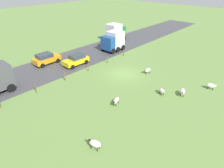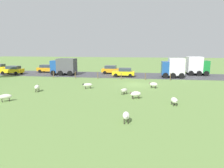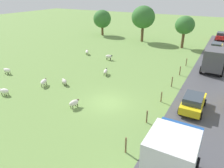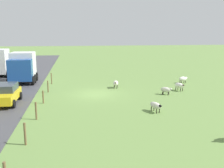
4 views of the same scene
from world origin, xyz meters
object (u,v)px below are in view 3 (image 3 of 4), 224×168
(sheep_2, at_px, (74,103))
(sheep_6, at_px, (4,91))
(tree_0, at_px, (102,19))
(tree_2, at_px, (185,25))
(sheep_0, at_px, (7,70))
(car_5, at_px, (221,36))
(sheep_5, at_px, (109,56))
(sheep_1, at_px, (44,82))
(sheep_4, at_px, (64,81))
(tree_1, at_px, (143,17))
(sheep_3, at_px, (106,71))
(truck_2, at_px, (172,156))
(car_0, at_px, (193,102))
(car_2, at_px, (216,47))
(sheep_7, at_px, (87,52))
(truck_1, at_px, (214,59))

(sheep_2, height_order, sheep_6, sheep_2)
(tree_0, xyz_separation_m, tree_2, (19.28, -2.90, 0.40))
(tree_0, bearing_deg, sheep_0, -85.29)
(car_5, bearing_deg, sheep_5, -120.55)
(sheep_1, relative_size, sheep_4, 1.21)
(sheep_0, bearing_deg, tree_1, 72.06)
(sheep_2, relative_size, tree_0, 0.20)
(sheep_3, distance_m, sheep_5, 6.21)
(truck_2, xyz_separation_m, car_0, (-0.22, 8.69, -0.96))
(sheep_0, xyz_separation_m, tree_2, (17.00, 24.69, 3.61))
(truck_2, bearing_deg, sheep_0, 164.33)
(sheep_3, relative_size, truck_2, 0.35)
(tree_2, relative_size, car_5, 1.30)
(car_2, bearing_deg, sheep_1, -122.44)
(sheep_7, distance_m, truck_2, 26.80)
(sheep_6, bearing_deg, tree_1, 83.60)
(sheep_2, bearing_deg, sheep_7, 121.27)
(car_0, xyz_separation_m, car_2, (0.07, 22.27, 0.04))
(sheep_7, distance_m, car_5, 29.90)
(sheep_5, height_order, tree_2, tree_2)
(truck_2, relative_size, car_2, 0.87)
(tree_2, bearing_deg, sheep_7, -136.70)
(sheep_6, height_order, car_0, car_0)
(sheep_7, distance_m, car_2, 22.46)
(car_0, bearing_deg, sheep_7, 151.73)
(sheep_0, relative_size, car_5, 0.26)
(sheep_4, bearing_deg, truck_2, -27.53)
(sheep_1, xyz_separation_m, truck_1, (16.35, 14.29, 1.22))
(truck_1, bearing_deg, tree_1, 140.73)
(sheep_3, xyz_separation_m, car_5, (11.44, 29.59, 0.41))
(tree_2, bearing_deg, car_0, -75.64)
(tree_0, xyz_separation_m, tree_1, (10.70, -1.56, 1.16))
(sheep_6, bearing_deg, car_5, 65.85)
(sheep_6, distance_m, car_5, 43.43)
(sheep_2, relative_size, car_0, 0.30)
(sheep_3, bearing_deg, sheep_0, -152.37)
(sheep_3, distance_m, sheep_7, 9.83)
(sheep_5, distance_m, truck_2, 23.02)
(sheep_1, relative_size, sheep_3, 0.98)
(sheep_7, bearing_deg, truck_1, 4.43)
(sheep_4, distance_m, car_5, 37.34)
(sheep_2, relative_size, sheep_4, 1.10)
(sheep_1, relative_size, truck_1, 0.28)
(sheep_7, xyz_separation_m, tree_1, (4.50, 13.66, 4.40))
(sheep_2, bearing_deg, car_2, 70.10)
(sheep_5, xyz_separation_m, sheep_7, (-4.72, 0.83, -0.06))
(truck_2, relative_size, car_5, 0.85)
(sheep_3, relative_size, sheep_5, 1.14)
(sheep_1, bearing_deg, sheep_2, -19.61)
(sheep_3, xyz_separation_m, truck_1, (11.93, 7.92, 1.27))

